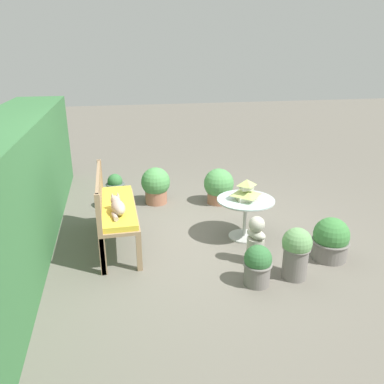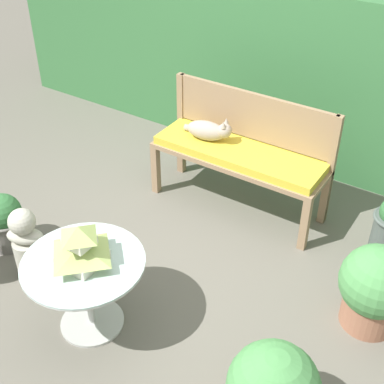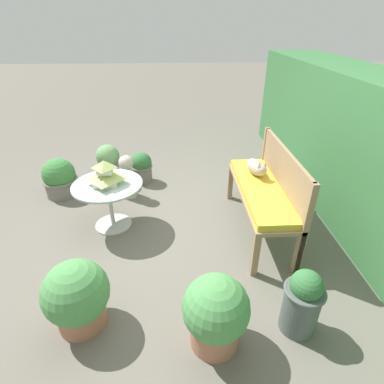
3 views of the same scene
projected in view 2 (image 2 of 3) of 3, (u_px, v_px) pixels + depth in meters
name	position (u px, v px, depth m)	size (l,w,h in m)	color
ground	(162.00, 278.00, 3.90)	(30.00, 30.00, 0.00)	#666056
foliage_hedge_back	(304.00, 69.00, 5.01)	(6.40, 0.84, 1.61)	#38703D
garden_bench	(239.00, 158.00, 4.33)	(1.46, 0.46, 0.56)	#937556
bench_backrest	(252.00, 123.00, 4.35)	(1.46, 0.06, 0.97)	#937556
cat	(209.00, 130.00, 4.37)	(0.45, 0.21, 0.21)	#A89989
patio_table	(85.00, 275.00, 3.30)	(0.76, 0.76, 0.55)	#B7B7B2
pagoda_birdhouse	(81.00, 247.00, 3.16)	(0.33, 0.33, 0.28)	silver
garden_bust	(27.00, 245.00, 3.75)	(0.30, 0.24, 0.59)	#B7B2A3
potted_plant_table_near	(4.00, 221.00, 4.07)	(0.32, 0.32, 0.45)	slate
potted_plant_table_far	(375.00, 288.00, 3.39)	(0.48, 0.48, 0.61)	#9E664C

